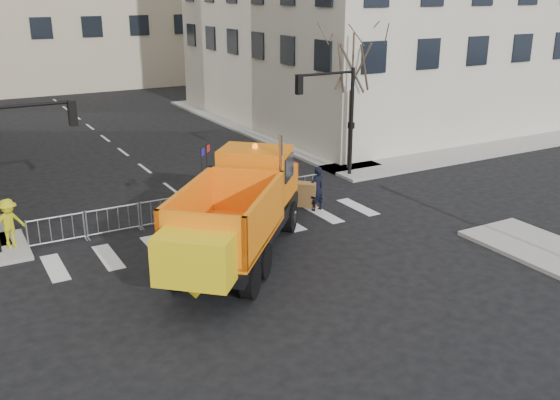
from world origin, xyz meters
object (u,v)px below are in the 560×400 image
plow_truck (238,210)px  newspaper_box (292,174)px  worker (9,223)px  cop_c (255,191)px  cop_b (264,191)px  cop_a (317,189)px

plow_truck → newspaper_box: plow_truck is taller
worker → newspaper_box: (12.51, 1.44, -0.35)m
cop_c → cop_b: bearing=120.0°
cop_b → newspaper_box: cop_b is taller
cop_a → newspaper_box: size_ratio=1.74×
cop_b → cop_c: size_ratio=0.92×
plow_truck → cop_a: (5.13, 3.01, -0.88)m
plow_truck → cop_a: plow_truck is taller
cop_c → plow_truck: bearing=-4.0°
plow_truck → cop_a: 6.01m
cop_c → newspaper_box: size_ratio=1.80×
cop_b → worker: size_ratio=1.00×
plow_truck → worker: size_ratio=5.41×
cop_a → cop_b: bearing=-37.4°
cop_a → newspaper_box: cop_a is taller
worker → newspaper_box: worker is taller
newspaper_box → worker: bearing=-169.6°
cop_a → worker: size_ratio=1.06×
cop_a → worker: bearing=-19.6°
cop_b → cop_a: bearing=171.4°
plow_truck → worker: 8.25m
cop_b → worker: worker is taller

